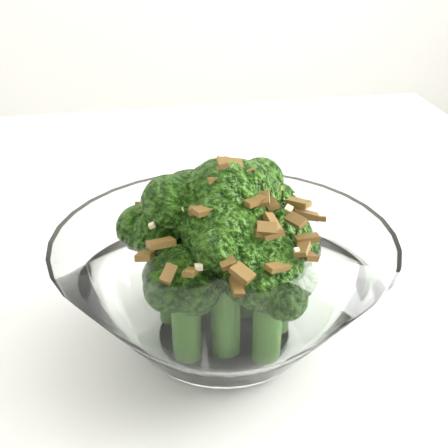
{
  "coord_description": "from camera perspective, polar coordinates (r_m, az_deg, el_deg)",
  "views": [
    {
      "loc": [
        0.27,
        -0.55,
        1.04
      ],
      "look_at": [
        0.29,
        -0.17,
        0.84
      ],
      "focal_mm": 55.0,
      "sensor_mm": 36.0,
      "label": 1
    }
  ],
  "objects": [
    {
      "name": "broccoli_dish",
      "position": [
        0.45,
        0.07,
        -4.46
      ],
      "size": [
        0.22,
        0.22,
        0.14
      ],
      "color": "white",
      "rests_on": "table"
    }
  ]
}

